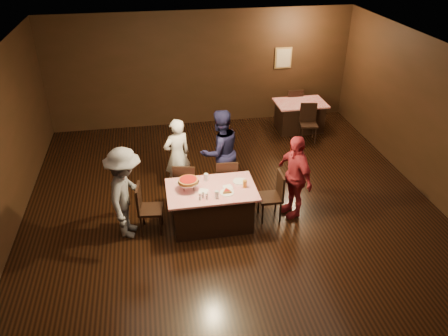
{
  "coord_description": "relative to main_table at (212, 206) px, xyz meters",
  "views": [
    {
      "loc": [
        -1.39,
        -6.12,
        5.01
      ],
      "look_at": [
        -0.18,
        0.67,
        1.0
      ],
      "focal_mm": 35.0,
      "sensor_mm": 36.0,
      "label": 1
    }
  ],
  "objects": [
    {
      "name": "room",
      "position": [
        0.47,
        -0.36,
        1.75
      ],
      "size": [
        10.0,
        10.04,
        3.02
      ],
      "color": "black",
      "rests_on": "ground"
    },
    {
      "name": "main_table",
      "position": [
        0.0,
        0.0,
        0.0
      ],
      "size": [
        1.6,
        1.0,
        0.77
      ],
      "primitive_type": "cube",
      "color": "#AF0B18",
      "rests_on": "ground"
    },
    {
      "name": "back_table",
      "position": [
        2.93,
        3.7,
        0.0
      ],
      "size": [
        1.3,
        0.9,
        0.77
      ],
      "primitive_type": "cube",
      "color": "red",
      "rests_on": "ground"
    },
    {
      "name": "chair_far_left",
      "position": [
        -0.4,
        0.75,
        0.09
      ],
      "size": [
        0.5,
        0.5,
        0.95
      ],
      "primitive_type": "cube",
      "rotation": [
        0.0,
        0.0,
        2.93
      ],
      "color": "black",
      "rests_on": "ground"
    },
    {
      "name": "chair_far_right",
      "position": [
        0.4,
        0.75,
        0.09
      ],
      "size": [
        0.44,
        0.44,
        0.95
      ],
      "primitive_type": "cube",
      "rotation": [
        0.0,
        0.0,
        3.09
      ],
      "color": "black",
      "rests_on": "ground"
    },
    {
      "name": "chair_end_left",
      "position": [
        -1.1,
        0.0,
        0.09
      ],
      "size": [
        0.47,
        0.47,
        0.95
      ],
      "primitive_type": "cube",
      "rotation": [
        0.0,
        0.0,
        1.45
      ],
      "color": "black",
      "rests_on": "ground"
    },
    {
      "name": "chair_end_right",
      "position": [
        1.1,
        0.0,
        0.09
      ],
      "size": [
        0.43,
        0.43,
        0.95
      ],
      "primitive_type": "cube",
      "rotation": [
        0.0,
        0.0,
        -1.59
      ],
      "color": "black",
      "rests_on": "ground"
    },
    {
      "name": "chair_back_near",
      "position": [
        2.93,
        3.0,
        0.09
      ],
      "size": [
        0.49,
        0.49,
        0.95
      ],
      "primitive_type": "cube",
      "rotation": [
        0.0,
        0.0,
        -0.18
      ],
      "color": "black",
      "rests_on": "ground"
    },
    {
      "name": "chair_back_far",
      "position": [
        2.93,
        4.3,
        0.09
      ],
      "size": [
        0.42,
        0.42,
        0.95
      ],
      "primitive_type": "cube",
      "rotation": [
        0.0,
        0.0,
        3.13
      ],
      "color": "black",
      "rests_on": "ground"
    },
    {
      "name": "diner_white_jacket",
      "position": [
        -0.5,
        1.31,
        0.41
      ],
      "size": [
        0.68,
        0.58,
        1.59
      ],
      "primitive_type": "imported",
      "rotation": [
        0.0,
        0.0,
        3.54
      ],
      "color": "white",
      "rests_on": "ground"
    },
    {
      "name": "diner_navy_hoodie",
      "position": [
        0.36,
        1.14,
        0.51
      ],
      "size": [
        1.05,
        0.94,
        1.78
      ],
      "primitive_type": "imported",
      "rotation": [
        0.0,
        0.0,
        3.51
      ],
      "color": "black",
      "rests_on": "ground"
    },
    {
      "name": "diner_grey_knit",
      "position": [
        -1.49,
        -0.02,
        0.47
      ],
      "size": [
        0.85,
        1.22,
        1.71
      ],
      "primitive_type": "imported",
      "rotation": [
        0.0,
        0.0,
        1.36
      ],
      "color": "slate",
      "rests_on": "ground"
    },
    {
      "name": "diner_red_shirt",
      "position": [
        1.57,
        0.08,
        0.44
      ],
      "size": [
        0.66,
        1.04,
        1.64
      ],
      "primitive_type": "imported",
      "rotation": [
        0.0,
        0.0,
        -1.28
      ],
      "color": "#A22530",
      "rests_on": "ground"
    },
    {
      "name": "pizza_stand",
      "position": [
        -0.4,
        0.05,
        0.57
      ],
      "size": [
        0.38,
        0.38,
        0.22
      ],
      "color": "black",
      "rests_on": "main_table"
    },
    {
      "name": "plate_with_slice",
      "position": [
        0.25,
        -0.18,
        0.41
      ],
      "size": [
        0.25,
        0.25,
        0.06
      ],
      "color": "white",
      "rests_on": "main_table"
    },
    {
      "name": "plate_empty",
      "position": [
        0.55,
        0.15,
        0.39
      ],
      "size": [
        0.25,
        0.25,
        0.01
      ],
      "primitive_type": "cylinder",
      "color": "white",
      "rests_on": "main_table"
    },
    {
      "name": "glass_front_left",
      "position": [
        0.05,
        -0.3,
        0.46
      ],
      "size": [
        0.08,
        0.08,
        0.14
      ],
      "primitive_type": "cylinder",
      "color": "silver",
      "rests_on": "main_table"
    },
    {
      "name": "glass_amber",
      "position": [
        0.6,
        -0.05,
        0.46
      ],
      "size": [
        0.08,
        0.08,
        0.14
      ],
      "primitive_type": "cylinder",
      "color": "#BF7F26",
      "rests_on": "main_table"
    },
    {
      "name": "glass_back",
      "position": [
        -0.05,
        0.3,
        0.46
      ],
      "size": [
        0.08,
        0.08,
        0.14
      ],
      "primitive_type": "cylinder",
      "color": "silver",
      "rests_on": "main_table"
    },
    {
      "name": "condiments",
      "position": [
        -0.18,
        -0.28,
        0.43
      ],
      "size": [
        0.17,
        0.1,
        0.09
      ],
      "color": "silver",
      "rests_on": "main_table"
    },
    {
      "name": "napkin_center",
      "position": [
        0.3,
        0.0,
        0.39
      ],
      "size": [
        0.19,
        0.19,
        0.01
      ],
      "primitive_type": "cube",
      "rotation": [
        0.0,
        0.0,
        0.21
      ],
      "color": "white",
      "rests_on": "main_table"
    },
    {
      "name": "napkin_left",
      "position": [
        -0.15,
        -0.05,
        0.39
      ],
      "size": [
        0.21,
        0.21,
        0.01
      ],
      "primitive_type": "cube",
      "rotation": [
        0.0,
        0.0,
        -0.35
      ],
      "color": "white",
      "rests_on": "main_table"
    }
  ]
}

